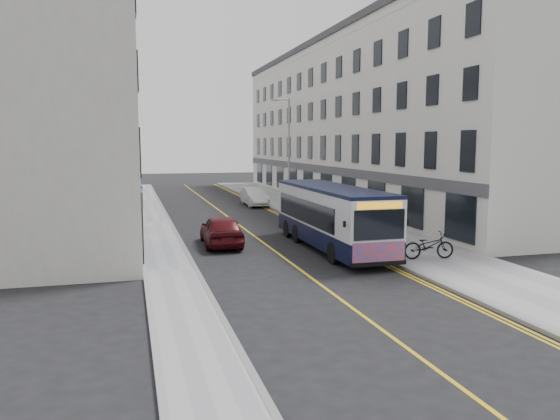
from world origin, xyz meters
TOP-DOWN VIEW (x-y plane):
  - ground at (0.00, 0.00)m, footprint 140.00×140.00m
  - pavement_east at (6.25, 12.00)m, footprint 4.50×64.00m
  - pavement_west at (-5.00, 12.00)m, footprint 2.00×64.00m
  - kerb_east at (4.00, 12.00)m, footprint 0.18×64.00m
  - kerb_west at (-4.00, 12.00)m, footprint 0.18×64.00m
  - road_centre_line at (0.00, 12.00)m, footprint 0.12×64.00m
  - road_dbl_yellow_inner at (3.55, 12.00)m, footprint 0.10×64.00m
  - road_dbl_yellow_outer at (3.75, 12.00)m, footprint 0.10×64.00m
  - terrace_east at (11.50, 21.00)m, footprint 6.00×46.00m
  - terrace_west at (-9.00, 21.00)m, footprint 6.00×46.00m
  - streetlamp at (4.17, 14.00)m, footprint 1.32×0.18m
  - city_bus at (2.68, 1.66)m, footprint 2.38×10.19m
  - bicycle at (5.65, -2.05)m, footprint 2.25×1.04m
  - pedestrian_near at (4.43, 12.06)m, footprint 0.76×0.60m
  - pedestrian_far at (6.52, 14.83)m, footprint 1.17×1.04m
  - car_white at (3.20, 20.03)m, footprint 1.54×4.36m
  - car_maroon at (-2.13, 3.94)m, footprint 1.95×4.53m

SIDE VIEW (x-z plane):
  - ground at x=0.00m, z-range 0.00..0.00m
  - road_centre_line at x=0.00m, z-range 0.00..0.01m
  - road_dbl_yellow_inner at x=3.55m, z-range 0.00..0.01m
  - road_dbl_yellow_outer at x=3.75m, z-range 0.00..0.01m
  - pavement_east at x=6.25m, z-range 0.00..0.12m
  - pavement_west at x=-5.00m, z-range 0.00..0.12m
  - kerb_east at x=4.00m, z-range 0.00..0.13m
  - kerb_west at x=-4.00m, z-range 0.00..0.13m
  - bicycle at x=5.65m, z-range 0.12..1.26m
  - car_white at x=3.20m, z-range 0.00..1.44m
  - car_maroon at x=-2.13m, z-range 0.00..1.52m
  - pedestrian_near at x=4.43m, z-range 0.12..1.94m
  - pedestrian_far at x=6.52m, z-range 0.12..2.14m
  - city_bus at x=2.68m, z-range 0.14..3.10m
  - streetlamp at x=4.17m, z-range 0.38..8.38m
  - terrace_east at x=11.50m, z-range 0.00..13.00m
  - terrace_west at x=-9.00m, z-range 0.00..13.00m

